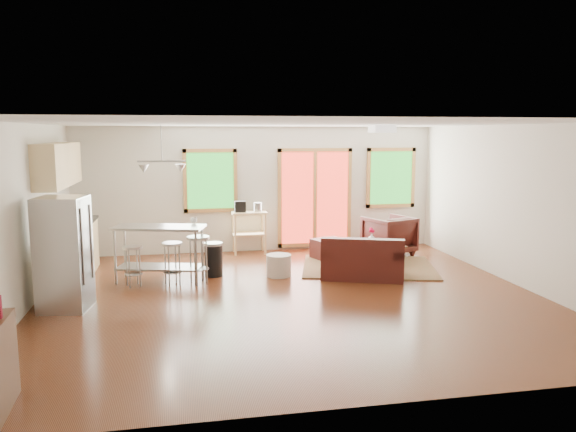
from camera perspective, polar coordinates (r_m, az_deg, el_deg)
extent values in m
cube|color=#3D1B0D|center=(8.60, 0.39, -8.29)|extent=(7.50, 7.00, 0.02)
cube|color=silver|center=(8.23, 0.41, 9.45)|extent=(7.50, 7.00, 0.02)
cube|color=beige|center=(11.75, -3.01, 2.73)|extent=(7.50, 0.02, 2.60)
cube|color=beige|center=(8.42, -25.55, -0.34)|extent=(0.02, 7.00, 2.60)
cube|color=beige|center=(9.78, 22.55, 0.95)|extent=(0.02, 7.00, 2.60)
cube|color=beige|center=(4.98, 8.47, -5.17)|extent=(7.50, 0.02, 2.60)
cube|color=#185618|center=(11.59, -7.89, 3.58)|extent=(0.94, 0.02, 1.14)
cube|color=#AC793D|center=(11.55, -7.95, 6.59)|extent=(1.10, 0.05, 0.08)
cube|color=#AC793D|center=(11.65, -7.83, 0.59)|extent=(1.10, 0.05, 0.08)
cube|color=#AC793D|center=(11.57, -10.42, 3.51)|extent=(0.08, 0.05, 1.30)
cube|color=#AC793D|center=(11.62, -5.38, 3.64)|extent=(0.08, 0.05, 1.30)
cube|color=#B1271A|center=(11.95, 2.74, 1.87)|extent=(1.44, 0.02, 1.94)
cube|color=#AC793D|center=(11.88, 2.78, 6.71)|extent=(1.60, 0.05, 0.08)
cube|color=#AC793D|center=(12.11, 2.71, -2.89)|extent=(1.60, 0.05, 0.08)
cube|color=#AC793D|center=(11.79, -0.85, 1.79)|extent=(0.08, 0.05, 2.10)
cube|color=#AC793D|center=(12.15, 6.23, 1.93)|extent=(0.08, 0.05, 2.10)
cube|color=#AC793D|center=(11.95, 2.74, 1.87)|extent=(0.08, 0.05, 1.94)
cube|color=#185618|center=(12.43, 10.41, 3.84)|extent=(0.94, 0.02, 1.14)
cube|color=#AC793D|center=(12.39, 10.49, 6.65)|extent=(1.10, 0.05, 0.08)
cube|color=#AC793D|center=(12.49, 10.34, 1.05)|extent=(1.10, 0.05, 0.08)
cube|color=#AC793D|center=(12.25, 8.18, 3.83)|extent=(0.08, 0.05, 1.30)
cube|color=#AC793D|center=(12.62, 12.57, 3.85)|extent=(0.08, 0.05, 1.30)
cube|color=#4C663B|center=(10.52, 8.14, -5.13)|extent=(2.77, 2.38, 0.02)
cube|color=black|center=(9.77, 7.57, -5.09)|extent=(1.56, 1.20, 0.38)
cube|color=black|center=(9.40, 7.57, -3.34)|extent=(1.35, 0.64, 0.35)
cube|color=black|center=(9.74, 4.09, -3.47)|extent=(0.44, 0.79, 0.15)
cube|color=black|center=(9.72, 11.11, -3.64)|extent=(0.44, 0.79, 0.15)
cube|color=black|center=(9.77, 5.83, -3.57)|extent=(0.70, 0.67, 0.11)
cube|color=black|center=(9.76, 9.38, -3.65)|extent=(0.70, 0.67, 0.11)
cube|color=#3D2514|center=(10.80, 9.25, -2.99)|extent=(0.92, 0.55, 0.04)
cube|color=#3D2514|center=(10.52, 7.64, -4.27)|extent=(0.06, 0.06, 0.33)
cube|color=#3D2514|center=(10.79, 11.51, -4.04)|extent=(0.06, 0.06, 0.33)
cube|color=#3D2514|center=(10.89, 6.96, -3.82)|extent=(0.06, 0.06, 0.33)
cube|color=#3D2514|center=(11.16, 10.72, -3.62)|extent=(0.06, 0.06, 0.33)
imported|color=black|center=(11.64, 10.22, -1.74)|extent=(1.07, 1.04, 0.87)
cube|color=black|center=(11.07, 4.31, -3.41)|extent=(0.76, 0.76, 0.40)
cylinder|color=beige|center=(9.77, -0.95, -5.03)|extent=(0.57, 0.57, 0.38)
imported|color=silver|center=(10.69, 8.49, -2.31)|extent=(0.19, 0.20, 0.18)
sphere|color=#C5002E|center=(10.70, 8.60, -1.53)|extent=(0.07, 0.07, 0.07)
sphere|color=#C5002E|center=(10.63, 8.41, -1.48)|extent=(0.07, 0.07, 0.07)
sphere|color=#C5002E|center=(10.70, 8.42, -1.32)|extent=(0.07, 0.07, 0.07)
imported|color=maroon|center=(10.45, 9.61, -2.32)|extent=(0.20, 0.06, 0.27)
cube|color=#D9B97E|center=(10.14, -21.17, -3.61)|extent=(0.60, 2.20, 0.90)
cube|color=black|center=(10.05, -21.32, -0.98)|extent=(0.64, 2.24, 0.04)
cube|color=#D9B97E|center=(9.97, -22.31, 4.85)|extent=(0.36, 2.20, 0.70)
cylinder|color=#B7BABC|center=(9.55, -21.87, -0.81)|extent=(0.12, 0.12, 0.18)
cube|color=black|center=(10.43, -20.97, 0.02)|extent=(0.22, 0.18, 0.20)
cube|color=#B7BABC|center=(8.44, -21.84, -3.57)|extent=(0.73, 0.71, 1.60)
cube|color=gray|center=(8.34, -19.83, -3.60)|extent=(0.11, 0.58, 1.56)
cylinder|color=gray|center=(8.12, -20.17, -2.97)|extent=(0.02, 0.02, 1.06)
cylinder|color=gray|center=(8.49, -19.36, -2.45)|extent=(0.02, 0.02, 1.06)
cube|color=#B7BABC|center=(9.52, -13.01, -1.12)|extent=(1.59, 0.96, 0.04)
cube|color=gray|center=(9.65, -12.88, -5.07)|extent=(1.47, 0.86, 0.03)
cylinder|color=gray|center=(9.61, -17.16, -4.04)|extent=(0.05, 0.05, 0.90)
cylinder|color=gray|center=(9.21, -9.31, -4.31)|extent=(0.05, 0.05, 0.90)
cylinder|color=gray|center=(10.03, -16.23, -3.50)|extent=(0.05, 0.05, 0.90)
cylinder|color=gray|center=(9.65, -8.69, -3.72)|extent=(0.05, 0.05, 0.90)
imported|color=silver|center=(9.68, -9.55, -0.36)|extent=(0.11, 0.09, 0.11)
cylinder|color=#B7BABC|center=(9.38, -15.52, -3.07)|extent=(0.40, 0.40, 0.04)
cylinder|color=gray|center=(9.55, -15.07, -4.89)|extent=(0.03, 0.03, 0.63)
cylinder|color=gray|center=(9.51, -16.06, -4.98)|extent=(0.03, 0.03, 0.63)
cylinder|color=gray|center=(9.35, -15.82, -5.20)|extent=(0.03, 0.03, 0.63)
cylinder|color=gray|center=(9.39, -14.81, -5.10)|extent=(0.03, 0.03, 0.63)
cylinder|color=gray|center=(9.47, -15.41, -5.69)|extent=(0.36, 0.36, 0.01)
cylinder|color=#B7BABC|center=(9.31, -11.73, -2.77)|extent=(0.43, 0.43, 0.04)
cylinder|color=gray|center=(9.50, -11.33, -4.71)|extent=(0.03, 0.03, 0.66)
cylinder|color=gray|center=(9.44, -12.36, -4.82)|extent=(0.03, 0.03, 0.66)
cylinder|color=gray|center=(9.27, -12.00, -5.05)|extent=(0.03, 0.03, 0.66)
cylinder|color=gray|center=(9.33, -10.96, -4.93)|extent=(0.03, 0.03, 0.66)
cylinder|color=gray|center=(9.41, -11.64, -5.57)|extent=(0.39, 0.39, 0.01)
cylinder|color=#B7BABC|center=(9.34, -9.13, -2.19)|extent=(0.47, 0.47, 0.04)
cylinder|color=gray|center=(9.54, -8.73, -4.35)|extent=(0.03, 0.03, 0.74)
cylinder|color=gray|center=(9.47, -9.86, -4.47)|extent=(0.03, 0.03, 0.74)
cylinder|color=gray|center=(9.29, -9.42, -4.72)|extent=(0.03, 0.03, 0.74)
cylinder|color=gray|center=(9.36, -8.28, -4.59)|extent=(0.03, 0.03, 0.74)
cylinder|color=gray|center=(9.45, -9.05, -5.30)|extent=(0.43, 0.43, 0.02)
cylinder|color=black|center=(9.85, -7.56, -4.50)|extent=(0.32, 0.32, 0.55)
cylinder|color=#B7BABC|center=(9.78, -7.59, -2.83)|extent=(0.33, 0.33, 0.05)
cube|color=#D9B97E|center=(11.53, -3.99, 0.34)|extent=(0.71, 0.46, 0.04)
cube|color=#D9B97E|center=(11.60, -3.97, -1.80)|extent=(0.67, 0.43, 0.03)
cube|color=#D9B97E|center=(11.38, -5.38, -1.91)|extent=(0.04, 0.04, 0.86)
cube|color=#D9B97E|center=(11.46, -2.34, -1.81)|extent=(0.04, 0.04, 0.86)
cube|color=#D9B97E|center=(11.74, -5.56, -1.59)|extent=(0.04, 0.04, 0.86)
cube|color=#D9B97E|center=(11.81, -2.60, -1.50)|extent=(0.04, 0.04, 0.86)
cube|color=black|center=(11.49, -4.90, 0.97)|extent=(0.22, 0.20, 0.22)
cylinder|color=#B7BABC|center=(11.54, -3.09, 0.92)|extent=(0.16, 0.16, 0.18)
cube|color=white|center=(9.25, 9.52, 8.73)|extent=(0.35, 0.35, 0.12)
cylinder|color=gray|center=(9.57, -12.74, 7.24)|extent=(0.02, 0.02, 0.60)
cube|color=gray|center=(9.58, -12.68, 5.45)|extent=(0.80, 0.04, 0.03)
cone|color=#B7BABC|center=(9.60, -14.46, 4.68)|extent=(0.18, 0.18, 0.14)
cone|color=#B7BABC|center=(9.59, -10.86, 4.79)|extent=(0.18, 0.18, 0.14)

